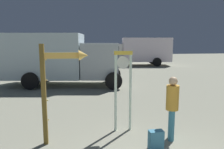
{
  "coord_description": "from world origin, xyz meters",
  "views": [
    {
      "loc": [
        -1.54,
        -2.55,
        2.43
      ],
      "look_at": [
        -0.1,
        5.46,
        1.2
      ],
      "focal_mm": 34.0,
      "sensor_mm": 36.0,
      "label": 1
    }
  ],
  "objects_px": {
    "arrow_sign": "(59,77)",
    "person_near_clock": "(172,105)",
    "standing_clock": "(123,83)",
    "box_truck_near": "(60,58)",
    "box_truck_far": "(139,50)",
    "backpack": "(156,140)"
  },
  "relations": [
    {
      "from": "person_near_clock",
      "to": "box_truck_far",
      "type": "height_order",
      "value": "box_truck_far"
    },
    {
      "from": "arrow_sign",
      "to": "standing_clock",
      "type": "bearing_deg",
      "value": 16.19
    },
    {
      "from": "arrow_sign",
      "to": "person_near_clock",
      "type": "distance_m",
      "value": 2.84
    },
    {
      "from": "backpack",
      "to": "box_truck_near",
      "type": "xyz_separation_m",
      "value": [
        -2.54,
        8.04,
        1.36
      ]
    },
    {
      "from": "standing_clock",
      "to": "box_truck_near",
      "type": "bearing_deg",
      "value": 106.65
    },
    {
      "from": "person_near_clock",
      "to": "backpack",
      "type": "xyz_separation_m",
      "value": [
        -0.57,
        -0.41,
        -0.68
      ]
    },
    {
      "from": "standing_clock",
      "to": "box_truck_near",
      "type": "xyz_separation_m",
      "value": [
        -2.04,
        6.84,
        0.25
      ]
    },
    {
      "from": "standing_clock",
      "to": "box_truck_near",
      "type": "relative_size",
      "value": 0.33
    },
    {
      "from": "person_near_clock",
      "to": "box_truck_far",
      "type": "relative_size",
      "value": 0.21
    },
    {
      "from": "arrow_sign",
      "to": "person_near_clock",
      "type": "bearing_deg",
      "value": -6.45
    },
    {
      "from": "box_truck_far",
      "to": "box_truck_near",
      "type": "bearing_deg",
      "value": -128.5
    },
    {
      "from": "arrow_sign",
      "to": "box_truck_far",
      "type": "xyz_separation_m",
      "value": [
        7.25,
        16.91,
        -0.04
      ]
    },
    {
      "from": "arrow_sign",
      "to": "person_near_clock",
      "type": "xyz_separation_m",
      "value": [
        2.73,
        -0.31,
        -0.73
      ]
    },
    {
      "from": "backpack",
      "to": "box_truck_far",
      "type": "height_order",
      "value": "box_truck_far"
    },
    {
      "from": "arrow_sign",
      "to": "box_truck_far",
      "type": "height_order",
      "value": "box_truck_far"
    },
    {
      "from": "person_near_clock",
      "to": "backpack",
      "type": "height_order",
      "value": "person_near_clock"
    },
    {
      "from": "standing_clock",
      "to": "person_near_clock",
      "type": "height_order",
      "value": "standing_clock"
    },
    {
      "from": "arrow_sign",
      "to": "box_truck_far",
      "type": "relative_size",
      "value": 0.32
    },
    {
      "from": "standing_clock",
      "to": "box_truck_far",
      "type": "xyz_separation_m",
      "value": [
        5.59,
        16.43,
        0.26
      ]
    },
    {
      "from": "arrow_sign",
      "to": "person_near_clock",
      "type": "relative_size",
      "value": 1.49
    },
    {
      "from": "arrow_sign",
      "to": "box_truck_near",
      "type": "xyz_separation_m",
      "value": [
        -0.39,
        7.32,
        -0.04
      ]
    },
    {
      "from": "backpack",
      "to": "box_truck_near",
      "type": "distance_m",
      "value": 8.54
    }
  ]
}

